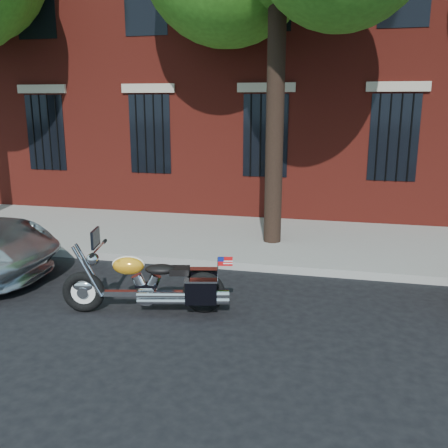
# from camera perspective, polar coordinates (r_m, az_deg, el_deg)

# --- Properties ---
(ground) EXTENTS (120.00, 120.00, 0.00)m
(ground) POSITION_cam_1_polar(r_m,az_deg,el_deg) (8.02, -0.89, -8.23)
(ground) COLOR black
(ground) RESTS_ON ground
(curb) EXTENTS (40.00, 0.16, 0.15)m
(curb) POSITION_cam_1_polar(r_m,az_deg,el_deg) (9.25, 1.16, -4.69)
(curb) COLOR gray
(curb) RESTS_ON ground
(sidewalk) EXTENTS (40.00, 3.60, 0.15)m
(sidewalk) POSITION_cam_1_polar(r_m,az_deg,el_deg) (11.02, 3.17, -1.68)
(sidewalk) COLOR gray
(sidewalk) RESTS_ON ground
(building) EXTENTS (26.00, 10.08, 12.00)m
(building) POSITION_cam_1_polar(r_m,az_deg,el_deg) (17.63, 7.60, 23.40)
(building) COLOR maroon
(building) RESTS_ON ground
(motorcycle) EXTENTS (2.50, 1.02, 1.25)m
(motorcycle) POSITION_cam_1_polar(r_m,az_deg,el_deg) (7.35, -8.24, -6.93)
(motorcycle) COLOR black
(motorcycle) RESTS_ON ground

